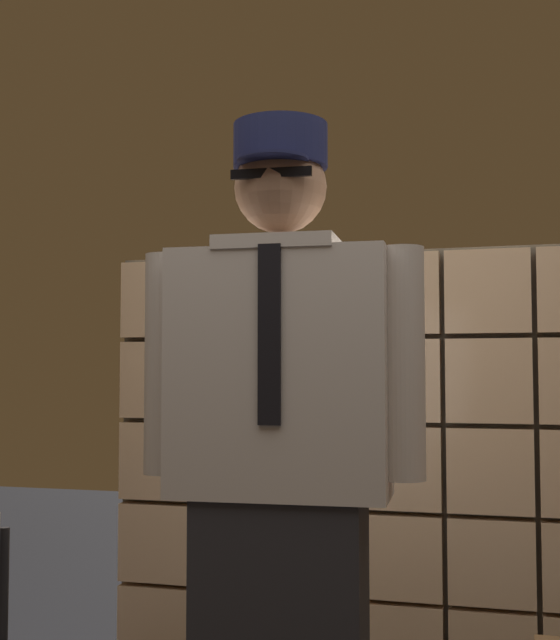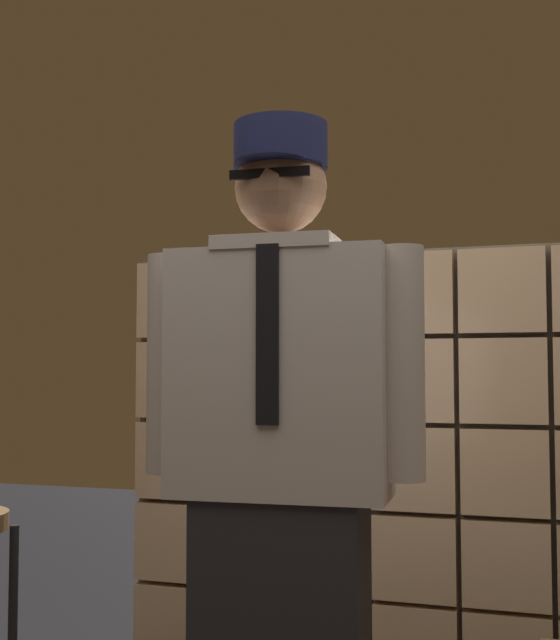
{
  "view_description": "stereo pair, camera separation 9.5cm",
  "coord_description": "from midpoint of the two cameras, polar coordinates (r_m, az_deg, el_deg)",
  "views": [
    {
      "loc": [
        0.43,
        -1.79,
        1.2
      ],
      "look_at": [
        -0.14,
        0.26,
        1.33
      ],
      "focal_mm": 47.29,
      "sensor_mm": 36.0,
      "label": 1
    },
    {
      "loc": [
        0.52,
        -1.77,
        1.2
      ],
      "look_at": [
        -0.14,
        0.26,
        1.33
      ],
      "focal_mm": 47.29,
      "sensor_mm": 36.0,
      "label": 2
    }
  ],
  "objects": [
    {
      "name": "glass_block_wall",
      "position": [
        3.32,
        9.91,
        -9.86
      ],
      "size": [
        2.37,
        0.1,
        1.7
      ],
      "color": "#E0B78C",
      "rests_on": "ground"
    },
    {
      "name": "standing_person",
      "position": [
        2.16,
        1.32,
        -9.92
      ],
      "size": [
        0.73,
        0.32,
        1.84
      ],
      "rotation": [
        0.0,
        0.0,
        0.06
      ],
      "color": "#28282D",
      "rests_on": "ground"
    }
  ]
}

